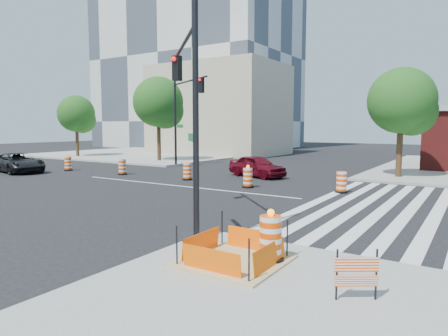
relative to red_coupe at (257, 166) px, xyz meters
The scene contains 20 objects.
ground 5.98m from the red_coupe, 106.72° to the right, with size 120.00×120.00×0.00m, color black.
sidewalk_nw 23.25m from the red_coupe, 148.01° to the left, with size 22.00×22.00×0.15m, color gray.
crosswalk_east 10.87m from the red_coupe, 31.63° to the right, with size 6.75×13.50×0.01m.
lane_centerline 5.98m from the red_coupe, 106.72° to the right, with size 14.00×0.12×0.01m, color silver.
excavation_pit 16.41m from the red_coupe, 63.61° to the right, with size 2.20×2.20×0.90m.
beige_midrise 21.74m from the red_coupe, 130.05° to the left, with size 14.00×10.00×10.00m, color tan.
red_coupe is the anchor object (origin of this frame).
dark_suv 16.57m from the red_coupe, 155.76° to the right, with size 2.23×4.85×1.35m, color black.
signal_pole_se 13.88m from the red_coupe, 70.73° to the right, with size 4.00×3.95×7.26m.
signal_pole_nw 8.65m from the red_coupe, 166.69° to the left, with size 5.38×3.20×8.12m.
pit_drum 16.32m from the red_coupe, 60.72° to the right, with size 0.62×0.62×1.21m.
barricade 18.27m from the red_coupe, 56.32° to the right, with size 0.67×0.46×0.91m.
tree_north_a 23.52m from the red_coupe, behind, with size 3.72×3.71×6.30m.
tree_north_b 13.90m from the red_coupe, 159.35° to the left, with size 4.43×4.43×7.53m.
tree_north_c 9.41m from the red_coupe, 26.35° to the left, with size 3.95×3.92×6.66m.
median_drum_0 13.78m from the red_coupe, 161.98° to the right, with size 0.60×0.60×1.02m.
median_drum_1 8.88m from the red_coupe, 154.56° to the right, with size 0.60×0.60×1.02m.
median_drum_2 4.53m from the red_coupe, 128.01° to the right, with size 0.60×0.60×1.02m.
median_drum_3 4.51m from the red_coupe, 67.84° to the right, with size 0.60×0.60×1.18m.
median_drum_4 7.02m from the red_coupe, 26.62° to the right, with size 0.60×0.60×1.02m.
Camera 1 is at (13.56, -16.43, 3.19)m, focal length 32.00 mm.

